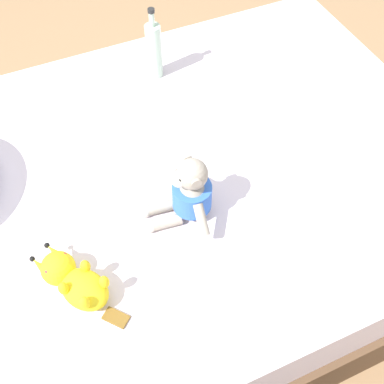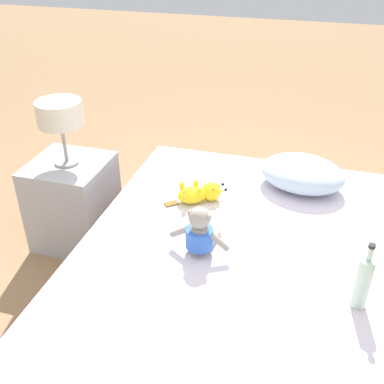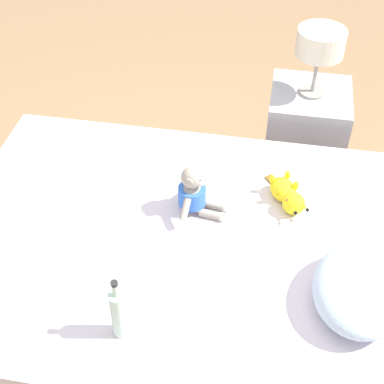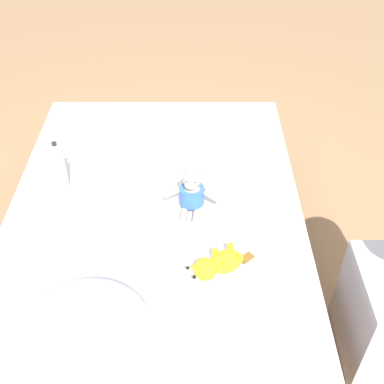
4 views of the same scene
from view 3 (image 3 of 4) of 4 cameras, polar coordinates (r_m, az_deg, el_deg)
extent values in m
plane|color=#93704C|center=(2.76, -1.05, -11.35)|extent=(16.00, 16.00, 0.00)
cube|color=brown|center=(2.65, -1.08, -9.75)|extent=(1.51, 2.06, 0.26)
cube|color=silver|center=(2.47, -1.15, -6.43)|extent=(1.47, 2.00, 0.22)
ellipsoid|color=silver|center=(2.21, 16.89, -9.31)|extent=(0.53, 0.45, 0.17)
ellipsoid|color=#9E9384|center=(2.45, 0.00, -0.42)|extent=(0.12, 0.11, 0.15)
cylinder|color=blue|center=(2.45, 0.00, -0.34)|extent=(0.14, 0.14, 0.09)
sphere|color=#9E9384|center=(2.38, 0.00, 1.50)|extent=(0.10, 0.10, 0.10)
ellipsoid|color=beige|center=(2.37, 0.94, 1.18)|extent=(0.07, 0.06, 0.04)
sphere|color=black|center=(2.38, 1.01, 1.75)|extent=(0.01, 0.01, 0.01)
sphere|color=black|center=(2.35, 0.76, 1.19)|extent=(0.01, 0.01, 0.01)
cylinder|color=#9E9384|center=(2.40, 0.32, 2.41)|extent=(0.01, 0.03, 0.03)
cylinder|color=#9E9384|center=(2.34, -0.33, 1.01)|extent=(0.01, 0.03, 0.03)
cylinder|color=#9E9384|center=(2.51, 0.65, 1.19)|extent=(0.10, 0.04, 0.08)
cylinder|color=#9E9384|center=(2.38, -0.68, -1.78)|extent=(0.10, 0.04, 0.08)
cylinder|color=#9E9384|center=(2.50, 2.29, -1.36)|extent=(0.05, 0.10, 0.04)
cylinder|color=#9E9384|center=(2.45, 1.91, -2.30)|extent=(0.05, 0.10, 0.04)
sphere|color=beige|center=(2.49, 3.40, -1.60)|extent=(0.04, 0.04, 0.04)
sphere|color=beige|center=(2.45, 3.04, -2.55)|extent=(0.04, 0.04, 0.04)
ellipsoid|color=yellow|center=(2.56, 9.25, 0.25)|extent=(0.18, 0.17, 0.08)
sphere|color=yellow|center=(2.50, 10.27, -1.15)|extent=(0.10, 0.10, 0.10)
cone|color=yellow|center=(2.47, 11.31, -1.49)|extent=(0.07, 0.06, 0.05)
sphere|color=black|center=(2.45, 11.63, -1.79)|extent=(0.02, 0.02, 0.02)
cone|color=yellow|center=(2.45, 10.16, -1.79)|extent=(0.07, 0.06, 0.05)
sphere|color=black|center=(2.43, 10.47, -2.10)|extent=(0.02, 0.02, 0.02)
sphere|color=red|center=(2.49, 10.97, -0.54)|extent=(0.02, 0.02, 0.02)
sphere|color=red|center=(2.47, 9.73, -0.85)|extent=(0.02, 0.02, 0.02)
ellipsoid|color=yellow|center=(2.54, 10.48, 0.64)|extent=(0.04, 0.04, 0.05)
ellipsoid|color=yellow|center=(2.50, 8.77, 0.22)|extent=(0.04, 0.04, 0.05)
ellipsoid|color=yellow|center=(2.58, 9.67, 1.69)|extent=(0.04, 0.04, 0.05)
ellipsoid|color=yellow|center=(2.55, 8.14, 1.33)|extent=(0.04, 0.04, 0.05)
cube|color=brown|center=(2.66, 8.14, 1.19)|extent=(0.08, 0.08, 0.01)
cylinder|color=#B2D1B7|center=(2.03, -7.43, -12.19)|extent=(0.06, 0.06, 0.22)
cylinder|color=#B2D1B7|center=(1.92, -7.81, -9.83)|extent=(0.02, 0.02, 0.06)
cylinder|color=black|center=(1.89, -7.91, -9.19)|extent=(0.03, 0.03, 0.01)
cube|color=#B2B2B7|center=(3.33, 11.41, 5.96)|extent=(0.44, 0.44, 0.54)
cylinder|color=gray|center=(3.17, 12.10, 9.91)|extent=(0.14, 0.14, 0.01)
cylinder|color=gray|center=(3.11, 12.42, 11.72)|extent=(0.02, 0.02, 0.22)
cylinder|color=beige|center=(3.02, 12.94, 14.59)|extent=(0.25, 0.25, 0.14)
camera|label=1|loc=(2.63, 13.61, 32.36)|focal=47.07mm
camera|label=2|loc=(2.33, -46.60, 19.13)|focal=42.94mm
camera|label=4|loc=(2.28, 56.53, 23.53)|focal=45.00mm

